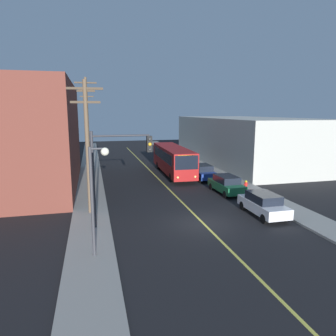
# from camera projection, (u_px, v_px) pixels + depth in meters

# --- Properties ---
(ground_plane) EXTENTS (120.00, 120.00, 0.00)m
(ground_plane) POSITION_uv_depth(u_px,v_px,m) (203.00, 224.00, 20.41)
(ground_plane) COLOR black
(sidewalk_left) EXTENTS (2.50, 90.00, 0.15)m
(sidewalk_left) POSITION_uv_depth(u_px,v_px,m) (91.00, 192.00, 28.24)
(sidewalk_left) COLOR gray
(sidewalk_left) RESTS_ON ground
(sidewalk_right) EXTENTS (2.50, 90.00, 0.15)m
(sidewalk_right) POSITION_uv_depth(u_px,v_px,m) (236.00, 183.00, 31.66)
(sidewalk_right) COLOR gray
(sidewalk_right) RESTS_ON ground
(lane_stripe_center) EXTENTS (0.16, 60.00, 0.01)m
(lane_stripe_center) POSITION_uv_depth(u_px,v_px,m) (157.00, 177.00, 34.74)
(lane_stripe_center) COLOR #D8CC4C
(lane_stripe_center) RESTS_ON ground
(building_left_brick) EXTENTS (10.00, 18.46, 9.97)m
(building_left_brick) POSITION_uv_depth(u_px,v_px,m) (21.00, 136.00, 29.45)
(building_left_brick) COLOR brown
(building_left_brick) RESTS_ON ground
(building_right_warehouse) EXTENTS (12.00, 27.04, 6.42)m
(building_right_warehouse) POSITION_uv_depth(u_px,v_px,m) (244.00, 140.00, 44.64)
(building_right_warehouse) COLOR #B2B2A8
(building_right_warehouse) RESTS_ON ground
(city_bus) EXTENTS (2.93, 12.22, 3.20)m
(city_bus) POSITION_uv_depth(u_px,v_px,m) (173.00, 159.00, 36.14)
(city_bus) COLOR maroon
(city_bus) RESTS_ON ground
(parked_car_white) EXTENTS (1.82, 4.40, 1.62)m
(parked_car_white) POSITION_uv_depth(u_px,v_px,m) (263.00, 204.00, 21.89)
(parked_car_white) COLOR silver
(parked_car_white) RESTS_ON ground
(parked_car_green) EXTENTS (1.92, 4.45, 1.62)m
(parked_car_green) POSITION_uv_depth(u_px,v_px,m) (226.00, 184.00, 27.83)
(parked_car_green) COLOR #196038
(parked_car_green) RESTS_ON ground
(parked_car_blue) EXTENTS (1.85, 4.41, 1.62)m
(parked_car_blue) POSITION_uv_depth(u_px,v_px,m) (203.00, 172.00, 33.57)
(parked_car_blue) COLOR navy
(parked_car_blue) RESTS_ON ground
(utility_pole_near) EXTENTS (2.40, 0.28, 9.27)m
(utility_pole_near) POSITION_uv_depth(u_px,v_px,m) (87.00, 141.00, 21.38)
(utility_pole_near) COLOR brown
(utility_pole_near) RESTS_ON sidewalk_left
(utility_pole_mid) EXTENTS (2.40, 0.28, 10.87)m
(utility_pole_mid) POSITION_uv_depth(u_px,v_px,m) (87.00, 122.00, 34.81)
(utility_pole_mid) COLOR brown
(utility_pole_mid) RESTS_ON sidewalk_left
(utility_pole_far) EXTENTS (2.40, 0.28, 10.86)m
(utility_pole_far) POSITION_uv_depth(u_px,v_px,m) (88.00, 119.00, 46.88)
(utility_pole_far) COLOR brown
(utility_pole_far) RESTS_ON sidewalk_left
(traffic_signal_left_corner) EXTENTS (3.75, 0.48, 6.00)m
(traffic_signal_left_corner) POSITION_uv_depth(u_px,v_px,m) (118.00, 161.00, 19.00)
(traffic_signal_left_corner) COLOR #2D2D33
(traffic_signal_left_corner) RESTS_ON sidewalk_left
(street_lamp_left) EXTENTS (0.98, 0.40, 5.50)m
(street_lamp_left) POSITION_uv_depth(u_px,v_px,m) (96.00, 186.00, 15.02)
(street_lamp_left) COLOR #38383D
(street_lamp_left) RESTS_ON sidewalk_left
(fire_hydrant) EXTENTS (0.44, 0.26, 0.84)m
(fire_hydrant) POSITION_uv_depth(u_px,v_px,m) (246.00, 185.00, 28.79)
(fire_hydrant) COLOR red
(fire_hydrant) RESTS_ON sidewalk_right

